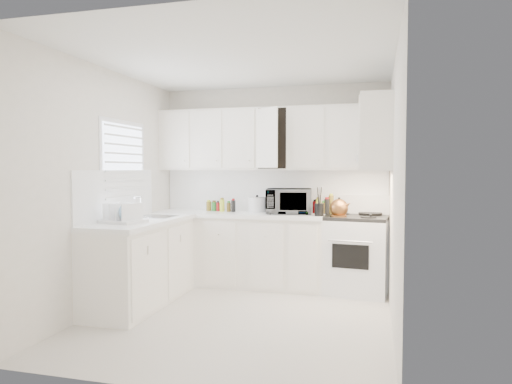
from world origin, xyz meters
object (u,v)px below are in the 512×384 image
(tea_kettle, at_px, (339,207))
(microwave, at_px, (289,198))
(dish_rack, at_px, (122,211))
(stove, at_px, (355,244))
(utensil_crock, at_px, (319,201))
(rice_cooker, at_px, (257,204))

(tea_kettle, bearing_deg, microwave, -175.68)
(microwave, height_order, dish_rack, microwave)
(stove, xyz_separation_m, microwave, (-0.82, 0.04, 0.54))
(utensil_crock, distance_m, dish_rack, 2.27)
(stove, distance_m, dish_rack, 2.76)
(tea_kettle, distance_m, microwave, 0.68)
(utensil_crock, bearing_deg, tea_kettle, 5.18)
(microwave, xyz_separation_m, rice_cooker, (-0.43, 0.06, -0.08))
(rice_cooker, height_order, dish_rack, dish_rack)
(rice_cooker, bearing_deg, microwave, -9.40)
(tea_kettle, distance_m, rice_cooker, 1.11)
(tea_kettle, bearing_deg, dish_rack, -128.54)
(microwave, distance_m, dish_rack, 2.08)
(stove, relative_size, rice_cooker, 5.35)
(tea_kettle, bearing_deg, rice_cooker, -172.01)
(tea_kettle, relative_size, utensil_crock, 0.76)
(stove, xyz_separation_m, rice_cooker, (-1.26, 0.10, 0.46))
(stove, height_order, dish_rack, stove)
(stove, distance_m, microwave, 0.98)
(rice_cooker, relative_size, dish_rack, 0.51)
(stove, height_order, rice_cooker, stove)
(utensil_crock, xyz_separation_m, dish_rack, (-1.92, -1.21, -0.06))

